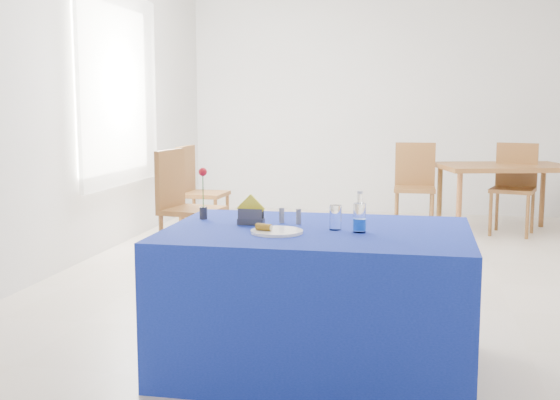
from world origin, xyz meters
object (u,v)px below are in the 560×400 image
Objects in this scene: plate at (277,232)px; chair_bg_left at (415,181)px; chair_bg_right at (514,182)px; oak_table at (504,172)px; chair_win_b at (196,186)px; blue_table at (317,299)px; water_bottle at (360,219)px; chair_win_a at (182,200)px.

plate is 0.27× the size of chair_bg_left.
chair_bg_right is (1.73, 4.46, -0.20)m from plate.
oak_table is at bearing 4.68° from chair_bg_left.
chair_bg_right is at bearing -69.22° from chair_win_b.
chair_bg_left reaches higher than plate.
blue_table is 4.23m from chair_bg_left.
chair_win_b reaches higher than oak_table.
chair_bg_left is 1.00× the size of chair_win_b.
water_bottle is at bearing -105.50° from oak_table.
blue_table is 1.63× the size of chair_win_b.
plate is at bearing -140.32° from blue_table.
oak_table is 0.16m from chair_bg_right.
chair_bg_left is (-0.95, -0.09, -0.11)m from oak_table.
chair_bg_right reaches higher than plate.
chair_win_b is at bearing 118.05° from blue_table.
plate is at bearing -109.98° from oak_table.
chair_win_b is at bearing 21.36° from chair_win_a.
chair_win_a reaches higher than chair_bg_left.
chair_win_b is (-1.74, 3.26, 0.19)m from blue_table.
oak_table is (1.62, 4.44, -0.09)m from plate.
oak_table is 3.66m from chair_win_a.
chair_bg_right is 3.44m from chair_win_b.
oak_table is (1.43, 4.29, 0.30)m from blue_table.
oak_table is 1.57× the size of chair_bg_left.
oak_table is at bearing -43.67° from chair_win_a.
oak_table is 3.33m from chair_win_b.
chair_win_a reaches higher than oak_table.
chair_win_b reaches higher than blue_table.
chair_win_a reaches higher than chair_bg_right.
chair_win_a is at bearing 120.05° from plate.
chair_bg_right is (1.54, 4.30, 0.19)m from blue_table.
chair_bg_left is 2.89m from chair_win_a.
chair_bg_right is 0.96× the size of chair_win_a.
chair_win_a reaches higher than chair_win_b.
blue_table reaches higher than oak_table.
water_bottle is 4.55m from chair_bg_right.
plate is at bearing -99.45° from chair_bg_left.
chair_bg_right is at bearing 68.79° from plate.
blue_table is 3.70m from chair_win_b.
water_bottle reaches higher than oak_table.
plate is 0.17× the size of oak_table.
oak_table is 1.56× the size of chair_bg_right.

